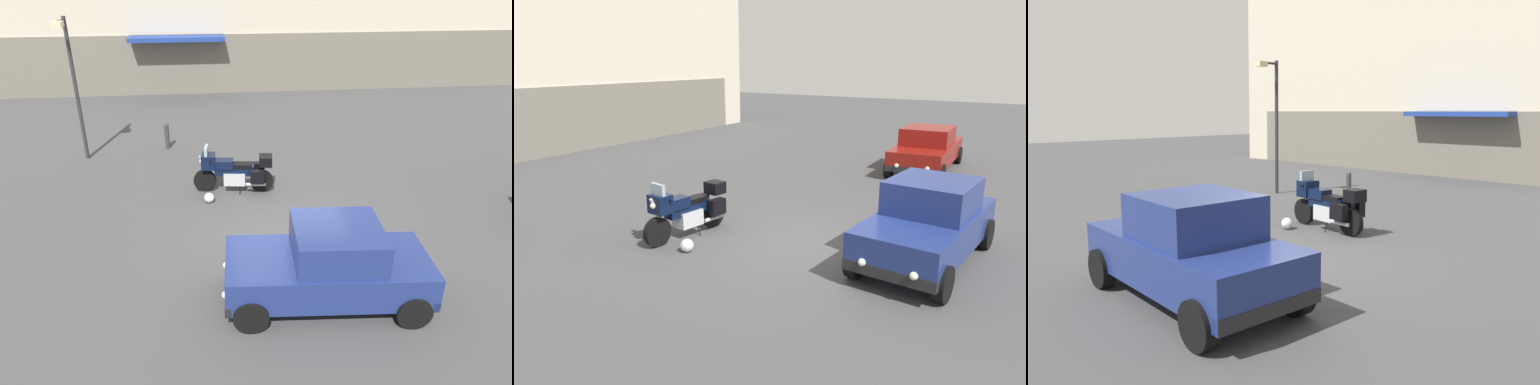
% 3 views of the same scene
% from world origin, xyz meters
% --- Properties ---
extents(ground_plane, '(80.00, 80.00, 0.00)m').
position_xyz_m(ground_plane, '(0.00, 0.00, 0.00)').
color(ground_plane, '#424244').
extents(motorcycle, '(2.26, 0.87, 1.36)m').
position_xyz_m(motorcycle, '(-0.99, 2.58, 0.62)').
color(motorcycle, black).
rests_on(motorcycle, ground).
extents(helmet, '(0.28, 0.28, 0.28)m').
position_xyz_m(helmet, '(-1.74, 1.95, 0.14)').
color(helmet, silver).
rests_on(helmet, ground).
extents(car_hatchback_near, '(3.96, 2.02, 1.64)m').
position_xyz_m(car_hatchback_near, '(0.46, -2.35, 0.81)').
color(car_hatchback_near, navy).
rests_on(car_hatchback_near, ground).
extents(car_sedan_far, '(4.65, 2.15, 1.56)m').
position_xyz_m(car_sedan_far, '(8.65, -0.13, 0.78)').
color(car_sedan_far, maroon).
rests_on(car_sedan_far, ground).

